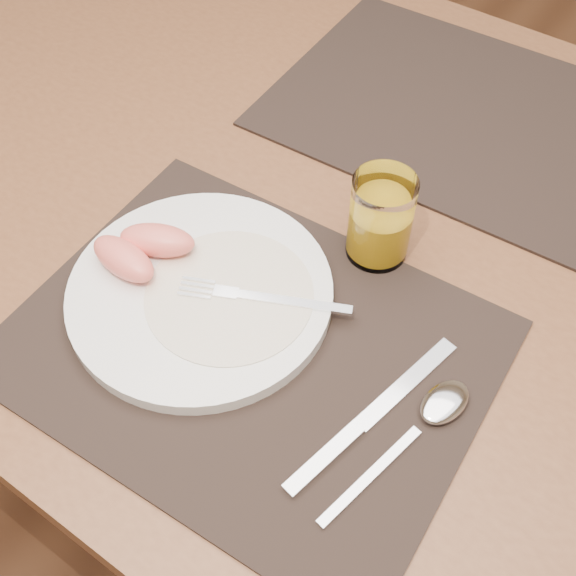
# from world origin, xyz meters

# --- Properties ---
(ground) EXTENTS (5.00, 5.00, 0.00)m
(ground) POSITION_xyz_m (0.00, 0.00, 0.00)
(ground) COLOR brown
(ground) RESTS_ON ground
(table) EXTENTS (1.40, 0.90, 0.75)m
(table) POSITION_xyz_m (0.00, 0.00, 0.67)
(table) COLOR brown
(table) RESTS_ON ground
(placemat_near) EXTENTS (0.47, 0.37, 0.00)m
(placemat_near) POSITION_xyz_m (0.01, -0.22, 0.75)
(placemat_near) COLOR black
(placemat_near) RESTS_ON table
(placemat_far) EXTENTS (0.46, 0.37, 0.00)m
(placemat_far) POSITION_xyz_m (0.01, 0.22, 0.75)
(placemat_far) COLOR black
(placemat_far) RESTS_ON table
(plate) EXTENTS (0.27, 0.27, 0.02)m
(plate) POSITION_xyz_m (-0.07, -0.20, 0.76)
(plate) COLOR white
(plate) RESTS_ON placemat_near
(plate_dressing) EXTENTS (0.17, 0.17, 0.00)m
(plate_dressing) POSITION_xyz_m (-0.04, -0.19, 0.77)
(plate_dressing) COLOR white
(plate_dressing) RESTS_ON plate
(fork) EXTENTS (0.17, 0.09, 0.00)m
(fork) POSITION_xyz_m (-0.02, -0.18, 0.77)
(fork) COLOR silver
(fork) RESTS_ON plate
(knife) EXTENTS (0.06, 0.22, 0.01)m
(knife) POSITION_xyz_m (0.14, -0.23, 0.76)
(knife) COLOR silver
(knife) RESTS_ON placemat_near
(spoon) EXTENTS (0.06, 0.19, 0.01)m
(spoon) POSITION_xyz_m (0.19, -0.19, 0.76)
(spoon) COLOR silver
(spoon) RESTS_ON placemat_near
(juice_glass) EXTENTS (0.07, 0.07, 0.10)m
(juice_glass) POSITION_xyz_m (0.05, -0.04, 0.80)
(juice_glass) COLOR white
(juice_glass) RESTS_ON placemat_near
(grapefruit_wedges) EXTENTS (0.10, 0.09, 0.03)m
(grapefruit_wedges) POSITION_xyz_m (-0.14, -0.21, 0.79)
(grapefruit_wedges) COLOR #F27563
(grapefruit_wedges) RESTS_ON plate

